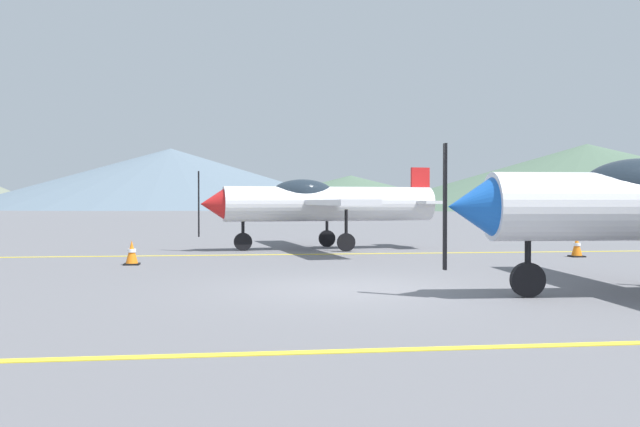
% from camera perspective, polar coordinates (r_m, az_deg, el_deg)
% --- Properties ---
extents(ground_plane, '(400.00, 400.00, 0.00)m').
position_cam_1_polar(ground_plane, '(11.74, 2.88, -6.40)').
color(ground_plane, slate).
extents(apron_line_near, '(80.00, 0.16, 0.01)m').
position_cam_1_polar(apron_line_near, '(7.18, 9.71, -11.16)').
color(apron_line_near, yellow).
rests_on(apron_line_near, ground_plane).
extents(apron_line_far, '(80.00, 0.16, 0.01)m').
position_cam_1_polar(apron_line_far, '(19.31, -1.17, -3.46)').
color(apron_line_far, yellow).
rests_on(apron_line_far, ground_plane).
extents(airplane_mid, '(7.66, 8.78, 2.62)m').
position_cam_1_polar(airplane_mid, '(21.31, 0.10, 0.93)').
color(airplane_mid, silver).
rests_on(airplane_mid, ground_plane).
extents(traffic_cone_front, '(0.36, 0.36, 0.59)m').
position_cam_1_polar(traffic_cone_front, '(19.73, 20.82, -2.61)').
color(traffic_cone_front, black).
rests_on(traffic_cone_front, ground_plane).
extents(traffic_cone_side, '(0.36, 0.36, 0.59)m').
position_cam_1_polar(traffic_cone_side, '(16.76, -15.57, -3.21)').
color(traffic_cone_side, black).
rests_on(traffic_cone_side, ground_plane).
extents(hill_centerleft, '(87.29, 87.29, 13.05)m').
position_cam_1_polar(hill_centerleft, '(151.66, -12.45, 2.91)').
color(hill_centerleft, slate).
rests_on(hill_centerleft, ground_plane).
extents(hill_centerright, '(57.53, 57.53, 7.21)m').
position_cam_1_polar(hill_centerright, '(149.37, 2.60, 1.84)').
color(hill_centerright, '#4C6651').
rests_on(hill_centerright, ground_plane).
extents(hill_right, '(87.45, 87.45, 12.52)m').
position_cam_1_polar(hill_right, '(139.71, 21.56, 2.92)').
color(hill_right, '#4C6651').
rests_on(hill_right, ground_plane).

